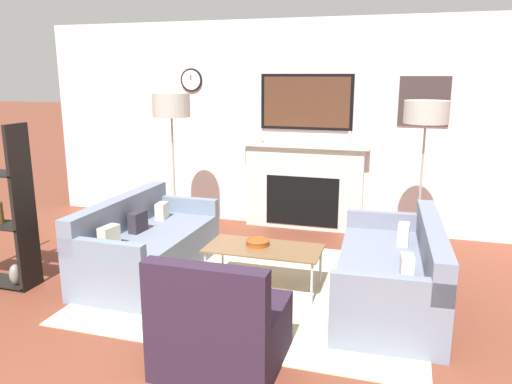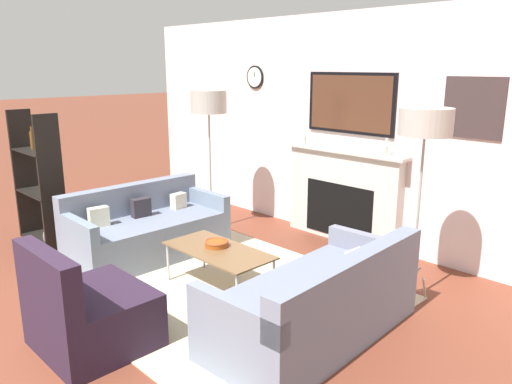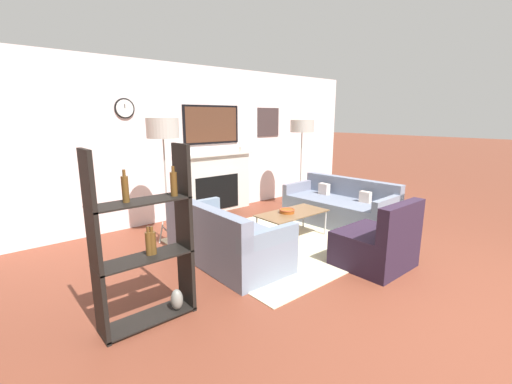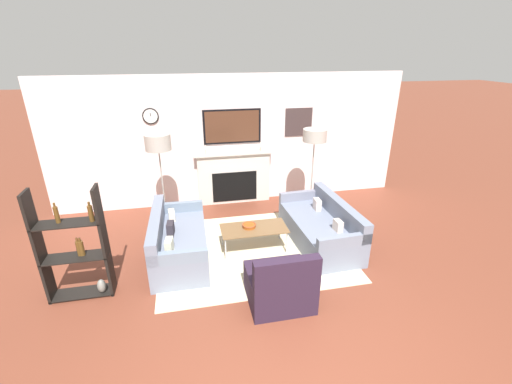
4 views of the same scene
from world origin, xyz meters
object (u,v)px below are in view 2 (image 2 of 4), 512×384
armchair (88,313)px  floor_lamp_right (425,125)px  couch_right (317,304)px  decorative_bowl (216,243)px  coffee_table (218,252)px  shelf_unit (39,184)px  couch_left (146,231)px  floor_lamp_left (209,103)px

armchair → floor_lamp_right: (1.33, 2.48, 1.33)m
couch_right → decorative_bowl: (-1.27, 0.04, 0.17)m
coffee_table → floor_lamp_right: size_ratio=0.62×
decorative_bowl → shelf_unit: bearing=-164.3°
couch_left → couch_right: size_ratio=0.93×
shelf_unit → couch_right: bearing=9.9°
armchair → shelf_unit: (-2.60, 0.71, 0.44)m
floor_lamp_left → shelf_unit: bearing=-120.9°
couch_right → floor_lamp_right: floor_lamp_right is taller
couch_left → floor_lamp_left: size_ratio=0.96×
couch_right → coffee_table: couch_right is taller
couch_right → floor_lamp_left: bearing=157.2°
couch_right → floor_lamp_right: 1.75m
coffee_table → floor_lamp_right: (1.40, 1.12, 1.23)m
couch_left → coffee_table: size_ratio=1.59×
couch_left → armchair: bearing=-45.6°
decorative_bowl → shelf_unit: shelf_unit is taller
decorative_bowl → floor_lamp_left: bearing=142.2°
couch_left → armchair: size_ratio=2.03×
coffee_table → floor_lamp_left: 2.23m
couch_right → coffee_table: size_ratio=1.71×
couch_right → floor_lamp_left: (-2.66, 1.12, 1.36)m
couch_left → coffee_table: (1.25, 0.00, 0.10)m
coffee_table → decorative_bowl: decorative_bowl is taller
couch_right → coffee_table: (-1.19, -0.00, 0.11)m
couch_right → decorative_bowl: 1.28m
decorative_bowl → floor_lamp_left: floor_lamp_left is taller
couch_left → armchair: armchair is taller
floor_lamp_right → decorative_bowl: bearing=-143.9°
armchair → decorative_bowl: (-0.15, 1.40, 0.16)m
couch_left → floor_lamp_right: floor_lamp_right is taller
coffee_table → floor_lamp_left: size_ratio=0.61×
couch_right → couch_left: bearing=-179.9°
couch_left → decorative_bowl: couch_left is taller
coffee_table → floor_lamp_right: bearing=38.6°
couch_right → floor_lamp_left: 3.19m
decorative_bowl → shelf_unit: (-2.45, -0.69, 0.28)m
armchair → floor_lamp_left: 3.22m
coffee_table → shelf_unit: size_ratio=0.69×
armchair → floor_lamp_left: (-1.54, 2.48, 1.35)m
couch_right → decorative_bowl: size_ratio=8.18×
armchair → decorative_bowl: armchair is taller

